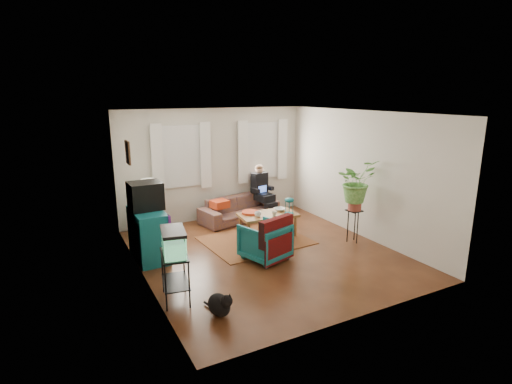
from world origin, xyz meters
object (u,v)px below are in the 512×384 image
armchair (265,239)px  plant_stand (353,226)px  sofa (239,205)px  aquarium_stand (175,277)px  side_table (151,220)px  dresser (148,235)px  coffee_table (268,225)px

armchair → plant_stand: 1.99m
sofa → aquarium_stand: size_ratio=2.66×
side_table → aquarium_stand: (-0.35, -2.96, 0.04)m
sofa → dresser: size_ratio=1.87×
aquarium_stand → armchair: armchair is taller
side_table → coffee_table: bearing=-30.6°
sofa → dresser: dresser is taller
sofa → plant_stand: 2.74m
sofa → side_table: size_ratio=3.01×
aquarium_stand → armchair: size_ratio=0.95×
armchair → coffee_table: (0.62, 1.00, -0.13)m
sofa → plant_stand: (1.42, -2.34, -0.04)m
dresser → armchair: 2.10m
dresser → side_table: bearing=73.0°
side_table → plant_stand: size_ratio=0.94×
dresser → armchair: bearing=-30.3°
side_table → aquarium_stand: bearing=-96.8°
coffee_table → plant_stand: bearing=-33.3°
side_table → plant_stand: 4.21m
armchair → sofa: bearing=-121.8°
sofa → armchair: (-0.57, -2.27, 0.00)m
side_table → dresser: dresser is taller
plant_stand → dresser: bearing=164.4°
dresser → armchair: dresser is taller
sofa → coffee_table: sofa is taller
side_table → aquarium_stand: 2.98m
sofa → dresser: (-2.41, -1.27, 0.09)m
sofa → plant_stand: bearing=-69.7°
sofa → side_table: sofa is taller
coffee_table → sofa: bearing=97.6°
sofa → dresser: bearing=-163.3°
armchair → aquarium_stand: bearing=2.7°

